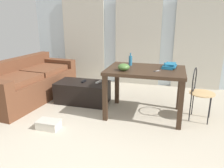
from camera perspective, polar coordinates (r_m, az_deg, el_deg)
The scene contains 14 objects.
ground_plane at distance 3.56m, azimuth 0.73°, elevation -9.17°, with size 8.30×8.30×0.00m, color #B2A893.
wall_back at distance 5.29m, azimuth 6.81°, elevation 12.97°, with size 5.21×0.10×2.41m, color silver.
curtains at distance 5.22m, azimuth 6.59°, elevation 10.72°, with size 3.71×0.03×2.01m.
couch at distance 4.64m, azimuth -20.77°, elevation 0.22°, with size 1.08×2.12×0.77m.
coffee_table at distance 4.22m, azimuth -7.56°, elevation -2.08°, with size 0.96×0.54×0.39m.
craft_table at distance 3.55m, azimuth 8.58°, elevation 2.17°, with size 1.21×0.85×0.78m.
wire_chair at distance 3.66m, azimuth 21.36°, elevation -0.97°, with size 0.38×0.41×0.83m.
bottle_near at distance 3.74m, azimuth 4.77°, elevation 6.09°, with size 0.06×0.06×0.21m.
bowl at distance 3.37m, azimuth 3.04°, elevation 4.39°, with size 0.18×0.18×0.11m, color #477033.
book_stack at distance 3.65m, azimuth 14.58°, elevation 4.54°, with size 0.24×0.32×0.08m.
scissors at distance 3.40m, azimuth 11.23°, elevation 3.30°, with size 0.10×0.10×0.00m.
tv_remote_primary at distance 4.18m, azimuth -7.33°, elevation 0.73°, with size 0.05×0.15×0.03m, color black.
tv_remote_secondary at distance 4.09m, azimuth -3.49°, elevation 0.50°, with size 0.04×0.15×0.03m, color #B7B7B2.
shoebox at distance 3.40m, azimuth -16.02°, elevation -9.98°, with size 0.33×0.22×0.13m.
Camera 1 is at (0.81, -1.76, 1.57)m, focal length 35.47 mm.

